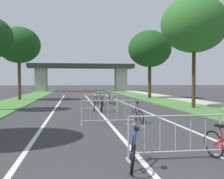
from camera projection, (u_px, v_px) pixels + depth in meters
grass_verge_left at (20, 100)px, 27.59m from camera, size 3.32×63.22×0.05m
grass_verge_right at (154, 99)px, 29.43m from camera, size 3.32×63.22×0.05m
sidewalk_path_right at (179, 99)px, 29.81m from camera, size 2.19×63.22×0.08m
lane_stripe_center at (95, 106)px, 21.01m from camera, size 0.14×36.58×0.01m
lane_stripe_right_lane at (132, 106)px, 21.39m from camera, size 0.14×36.58×0.01m
lane_stripe_left_lane at (56, 107)px, 20.63m from camera, size 0.14×36.58×0.01m
overpass_bridge at (82, 72)px, 54.54m from camera, size 20.34×3.65×5.33m
tree_left_cypress_far at (19, 45)px, 28.22m from camera, size 4.28×4.28×7.37m
tree_right_pine_near at (194, 25)px, 19.30m from camera, size 4.57×4.57×7.74m
tree_right_oak_mid at (150, 49)px, 30.97m from camera, size 4.75×4.75×7.51m
crowd_barrier_nearest at (175, 137)px, 6.64m from camera, size 2.33×0.46×1.05m
crowd_barrier_second at (108, 113)px, 12.01m from camera, size 2.34×0.49×1.05m
crowd_barrier_third at (100, 103)px, 17.53m from camera, size 2.34×0.49×1.05m
crowd_barrier_fourth at (110, 98)px, 23.21m from camera, size 2.34×0.52×1.05m
bicycle_silver_1 at (94, 105)px, 17.85m from camera, size 0.43×1.65×0.89m
bicycle_blue_2 at (133, 151)px, 6.06m from camera, size 0.65×1.67×0.90m
bicycle_white_3 at (112, 100)px, 22.74m from camera, size 0.46×1.61×0.97m
bicycle_yellow_4 at (96, 99)px, 23.56m from camera, size 0.51×1.73×0.93m
bicycle_green_5 at (102, 106)px, 17.05m from camera, size 0.57×1.61×0.99m
bicycle_purple_6 at (138, 114)px, 12.70m from camera, size 0.54×1.61×0.95m
bicycle_orange_7 at (95, 100)px, 22.50m from camera, size 0.54×1.60×0.90m
bicycle_teal_8 at (101, 100)px, 22.64m from camera, size 0.52×1.60×0.97m
bicycle_black_9 at (110, 99)px, 23.66m from camera, size 0.47×1.63×0.91m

